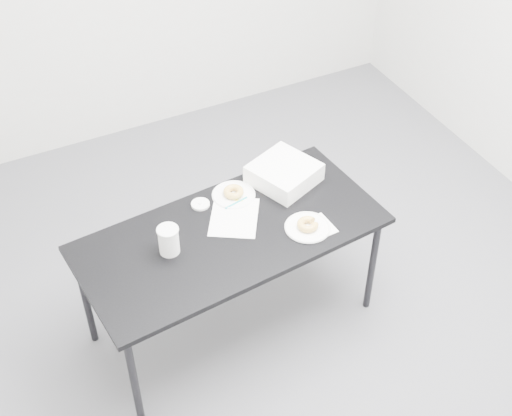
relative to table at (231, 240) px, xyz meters
name	(u,v)px	position (x,y,z in m)	size (l,w,h in m)	color
floor	(264,315)	(0.17, -0.03, -0.62)	(4.00, 4.00, 0.00)	#48484D
table	(231,240)	(0.00, 0.00, 0.00)	(1.54, 0.83, 0.68)	black
scorecard	(234,217)	(0.06, 0.09, 0.05)	(0.23, 0.29, 0.00)	white
logo_patch	(239,201)	(0.13, 0.19, 0.05)	(0.05, 0.05, 0.00)	green
pen	(236,203)	(0.11, 0.17, 0.06)	(0.01, 0.01, 0.13)	#0D9299
napkin	(317,227)	(0.39, -0.16, 0.05)	(0.16, 0.16, 0.00)	white
plate_near	(308,227)	(0.35, -0.14, 0.06)	(0.22, 0.22, 0.01)	white
donut_near	(308,224)	(0.35, -0.14, 0.08)	(0.10, 0.10, 0.03)	gold
plate_far	(234,195)	(0.13, 0.24, 0.05)	(0.22, 0.22, 0.01)	white
donut_far	(234,192)	(0.13, 0.24, 0.07)	(0.10, 0.10, 0.03)	gold
coffee_cup	(169,240)	(-0.31, 0.01, 0.12)	(0.10, 0.10, 0.14)	white
cup_lid	(200,204)	(-0.05, 0.25, 0.06)	(0.09, 0.09, 0.01)	white
bakery_box	(284,173)	(0.41, 0.23, 0.10)	(0.30, 0.30, 0.10)	white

